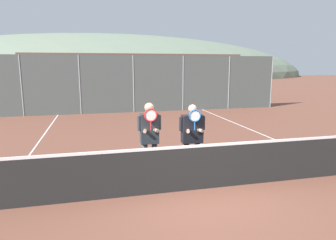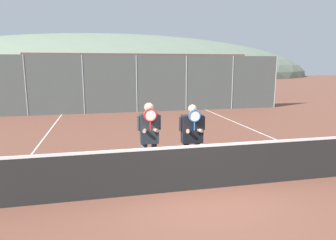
{
  "view_description": "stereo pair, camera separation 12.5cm",
  "coord_description": "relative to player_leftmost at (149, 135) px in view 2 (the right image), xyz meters",
  "views": [
    {
      "loc": [
        -2.09,
        -5.68,
        2.62
      ],
      "look_at": [
        -0.44,
        1.05,
        1.34
      ],
      "focal_mm": 32.0,
      "sensor_mm": 36.0,
      "label": 1
    },
    {
      "loc": [
        -1.97,
        -5.71,
        2.62
      ],
      "look_at": [
        -0.44,
        1.05,
        1.34
      ],
      "focal_mm": 32.0,
      "sensor_mm": 36.0,
      "label": 2
    }
  ],
  "objects": [
    {
      "name": "car_left_of_center",
      "position": [
        0.6,
        12.66,
        -0.18
      ],
      "size": [
        4.32,
        1.97,
        1.7
      ],
      "color": "#285638",
      "rests_on": "ground_plane"
    },
    {
      "name": "hill_distant",
      "position": [
        0.93,
        62.96,
        -1.05
      ],
      "size": [
        93.75,
        52.08,
        18.23
      ],
      "color": "slate",
      "rests_on": "ground_plane"
    },
    {
      "name": "court_line_right_sideline",
      "position": [
        4.98,
        2.17,
        -1.05
      ],
      "size": [
        0.05,
        16.0,
        0.01
      ],
      "primitive_type": "cube",
      "color": "white",
      "rests_on": "ground_plane"
    },
    {
      "name": "ground_plane",
      "position": [
        0.93,
        -0.83,
        -1.05
      ],
      "size": [
        120.0,
        120.0,
        0.0
      ],
      "primitive_type": "plane",
      "color": "brown"
    },
    {
      "name": "clubhouse_building",
      "position": [
        2.09,
        19.15,
        0.7
      ],
      "size": [
        16.92,
        5.5,
        3.46
      ],
      "color": "tan",
      "rests_on": "ground_plane"
    },
    {
      "name": "car_far_left",
      "position": [
        -4.51,
        12.9,
        -0.14
      ],
      "size": [
        4.71,
        1.91,
        1.79
      ],
      "color": "silver",
      "rests_on": "ground_plane"
    },
    {
      "name": "player_leftmost",
      "position": [
        0.0,
        0.0,
        0.0
      ],
      "size": [
        0.54,
        0.34,
        1.79
      ],
      "color": "#56565B",
      "rests_on": "ground_plane"
    },
    {
      "name": "car_center",
      "position": [
        5.54,
        13.15,
        -0.15
      ],
      "size": [
        4.39,
        1.95,
        1.78
      ],
      "color": "#285638",
      "rests_on": "ground_plane"
    },
    {
      "name": "court_line_left_sideline",
      "position": [
        -3.12,
        2.17,
        -1.05
      ],
      "size": [
        0.05,
        16.0,
        0.01
      ],
      "primitive_type": "cube",
      "color": "white",
      "rests_on": "ground_plane"
    },
    {
      "name": "fence_back",
      "position": [
        0.93,
        10.05,
        0.51
      ],
      "size": [
        17.18,
        0.06,
        3.13
      ],
      "color": "gray",
      "rests_on": "ground_plane"
    },
    {
      "name": "player_center_left",
      "position": [
        1.0,
        -0.06,
        -0.04
      ],
      "size": [
        0.62,
        0.34,
        1.72
      ],
      "color": "#232838",
      "rests_on": "ground_plane"
    },
    {
      "name": "tennis_net",
      "position": [
        0.93,
        -0.83,
        -0.55
      ],
      "size": [
        10.88,
        0.09,
        1.09
      ],
      "color": "gray",
      "rests_on": "ground_plane"
    }
  ]
}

